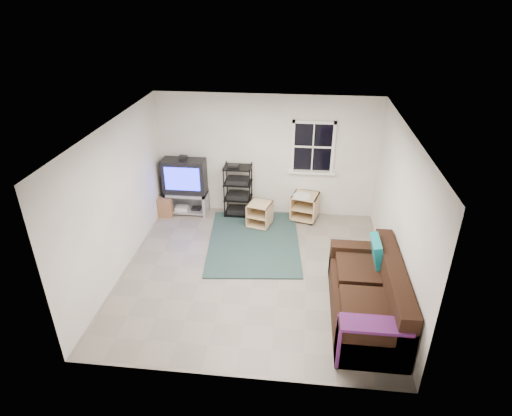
# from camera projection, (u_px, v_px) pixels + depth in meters

# --- Properties ---
(room) EXTENTS (4.60, 4.62, 4.60)m
(room) POSITION_uv_depth(u_px,v_px,m) (313.00, 150.00, 8.76)
(room) COLOR gray
(room) RESTS_ON ground
(tv_unit) EXTENTS (0.91, 0.46, 1.34)m
(tv_unit) POSITION_uv_depth(u_px,v_px,m) (185.00, 182.00, 9.17)
(tv_unit) COLOR #A3A4AC
(tv_unit) RESTS_ON ground
(av_rack) EXTENTS (0.58, 0.42, 1.17)m
(av_rack) POSITION_uv_depth(u_px,v_px,m) (238.00, 194.00, 9.18)
(av_rack) COLOR black
(av_rack) RESTS_ON ground
(side_table_left) EXTENTS (0.55, 0.55, 0.53)m
(side_table_left) POSITION_uv_depth(u_px,v_px,m) (260.00, 213.00, 8.87)
(side_table_left) COLOR tan
(side_table_left) RESTS_ON ground
(side_table_right) EXTENTS (0.63, 0.63, 0.60)m
(side_table_right) POSITION_uv_depth(u_px,v_px,m) (305.00, 205.00, 9.10)
(side_table_right) COLOR tan
(side_table_right) RESTS_ON ground
(sofa) EXTENTS (0.98, 2.21, 1.01)m
(sofa) POSITION_uv_depth(u_px,v_px,m) (369.00, 297.00, 6.37)
(sofa) COLOR black
(sofa) RESTS_ON ground
(shag_rug) EXTENTS (1.97, 2.55, 0.03)m
(shag_rug) POSITION_uv_depth(u_px,v_px,m) (254.00, 242.00, 8.39)
(shag_rug) COLOR #312215
(shag_rug) RESTS_ON ground
(paper_bag) EXTENTS (0.31, 0.22, 0.43)m
(paper_bag) POSITION_uv_depth(u_px,v_px,m) (165.00, 207.00, 9.25)
(paper_bag) COLOR #9A6645
(paper_bag) RESTS_ON ground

